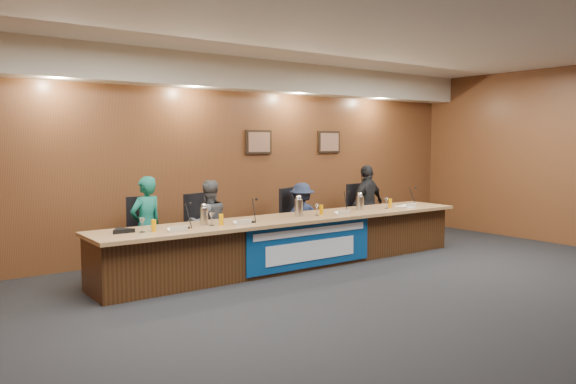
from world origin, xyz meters
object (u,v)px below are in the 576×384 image
object	(u,v)px
office_chair_a	(144,240)
carafe_left	(204,216)
banner	(311,245)
panelist_c	(302,218)
carafe_right	(360,203)
panelist_a	(146,226)
office_chair_d	(363,216)
dais_body	(294,243)
speakerphone	(122,231)
office_chair_c	(298,223)
office_chair_b	(206,233)
panelist_d	(367,204)
panelist_b	(209,223)
carafe_mid	(299,208)

from	to	relation	value
office_chair_a	carafe_left	xyz separation A→B (m)	(0.51, -0.84, 0.39)
banner	panelist_c	bearing A→B (deg)	58.36
panelist_c	carafe_right	bearing A→B (deg)	149.02
panelist_a	office_chair_d	bearing A→B (deg)	165.58
panelist_a	office_chair_d	size ratio (longest dim) A/B	2.88
dais_body	speakerphone	xyz separation A→B (m)	(-2.61, 0.03, 0.43)
office_chair_c	speakerphone	size ratio (longest dim) A/B	1.50
carafe_left	carafe_right	world-z (taller)	carafe_left
carafe_left	speakerphone	bearing A→B (deg)	178.28
dais_body	office_chair_b	bearing A→B (deg)	140.77
carafe_left	panelist_a	bearing A→B (deg)	124.40
dais_body	office_chair_d	world-z (taller)	dais_body
panelist_d	office_chair_c	world-z (taller)	panelist_d
office_chair_d	speakerphone	world-z (taller)	speakerphone
banner	panelist_c	xyz separation A→B (m)	(0.71, 1.16, 0.21)
panelist_a	office_chair_b	distance (m)	1.00
banner	office_chair_d	distance (m)	2.57
panelist_b	carafe_left	bearing A→B (deg)	62.32
office_chair_d	office_chair_b	bearing A→B (deg)	168.13
office_chair_d	carafe_mid	distance (m)	2.38
office_chair_a	office_chair_b	xyz separation A→B (m)	(0.97, 0.00, 0.00)
panelist_c	panelist_d	xyz separation A→B (m)	(1.52, 0.00, 0.13)
office_chair_a	panelist_a	bearing A→B (deg)	-74.55
panelist_a	panelist_d	world-z (taller)	panelist_d
panelist_d	office_chair_d	distance (m)	0.26
office_chair_a	office_chair_c	bearing A→B (deg)	15.45
office_chair_d	carafe_right	size ratio (longest dim) A/B	2.16
carafe_left	carafe_right	size ratio (longest dim) A/B	1.06
banner	carafe_left	size ratio (longest dim) A/B	9.35
banner	panelist_a	xyz separation A→B (m)	(-2.01, 1.16, 0.31)
office_chair_b	office_chair_d	size ratio (longest dim) A/B	1.00
office_chair_b	office_chair_c	world-z (taller)	same
banner	panelist_d	distance (m)	2.54
panelist_d	office_chair_b	distance (m)	3.28
panelist_b	panelist_d	xyz separation A→B (m)	(3.27, 0.00, 0.07)
panelist_c	office_chair_b	distance (m)	1.76
panelist_c	carafe_mid	bearing A→B (deg)	69.35
panelist_b	carafe_left	world-z (taller)	panelist_b
office_chair_b	carafe_left	size ratio (longest dim) A/B	2.04
dais_body	banner	distance (m)	0.42
panelist_c	speakerphone	world-z (taller)	panelist_c
banner	carafe_mid	size ratio (longest dim) A/B	8.70
office_chair_a	office_chair_b	bearing A→B (deg)	15.45
office_chair_b	carafe_left	xyz separation A→B (m)	(-0.46, -0.84, 0.39)
panelist_a	panelist_d	xyz separation A→B (m)	(4.24, 0.00, 0.02)
dais_body	panelist_a	bearing A→B (deg)	159.64
office_chair_c	carafe_right	bearing A→B (deg)	-76.04
panelist_d	carafe_left	world-z (taller)	panelist_d
panelist_a	speakerphone	world-z (taller)	panelist_a
office_chair_b	panelist_b	bearing A→B (deg)	-106.44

